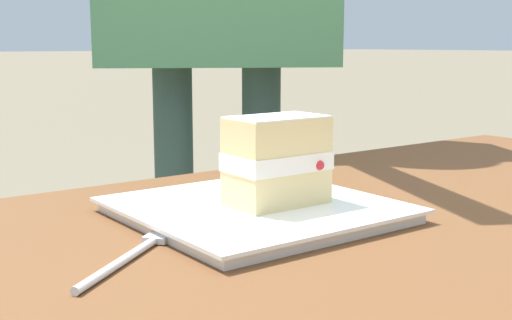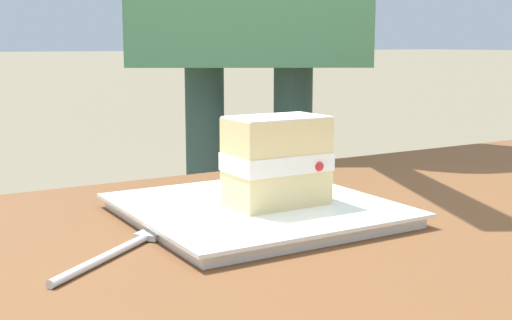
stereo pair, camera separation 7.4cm
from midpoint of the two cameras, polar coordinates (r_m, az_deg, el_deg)
name	(u,v)px [view 1 (the left image)]	position (r m, az deg, el deg)	size (l,w,h in m)	color
dessert_plate	(256,210)	(0.75, -2.83, -4.27)	(0.28, 0.28, 0.02)	white
cake_slice	(277,160)	(0.74, -1.11, -0.06)	(0.11, 0.08, 0.10)	#EAD18C
dessert_fork	(133,254)	(0.63, -13.74, -7.78)	(0.15, 0.12, 0.01)	silver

